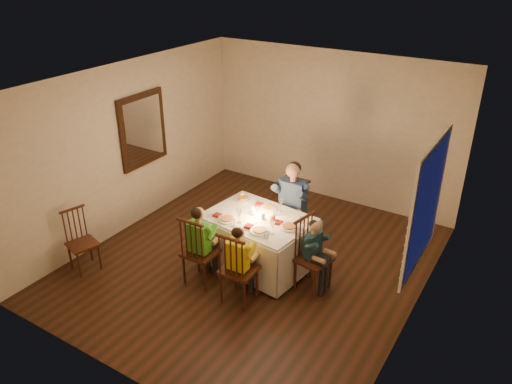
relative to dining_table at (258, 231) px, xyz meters
The scene contains 26 objects.
ground 0.54m from the dining_table, 164.90° to the right, with size 5.00×5.00×0.00m, color black.
wall_left 2.45m from the dining_table, behind, with size 0.02×5.00×2.60m, color silver.
wall_right 2.31m from the dining_table, ahead, with size 0.02×5.00×2.60m, color silver.
wall_back 2.60m from the dining_table, 91.71° to the left, with size 4.50×0.02×2.60m, color silver.
ceiling 2.07m from the dining_table, 164.90° to the right, with size 5.00×5.00×0.00m, color white.
dining_table is the anchor object (origin of this frame).
chair_adult 0.92m from the dining_table, 80.05° to the left, with size 0.42×0.40×1.02m, color #3D1910, non-canonical shape.
chair_near_left 1.02m from the dining_table, 118.94° to the right, with size 0.42×0.40×1.02m, color #3D1910, non-canonical shape.
chair_near_right 1.00m from the dining_table, 74.67° to the right, with size 0.42×0.40×1.02m, color #3D1910, non-canonical shape.
chair_end 1.06m from the dining_table, ahead, with size 0.42×0.40×1.02m, color #3D1910, non-canonical shape.
chair_extra 2.47m from the dining_table, 144.79° to the right, with size 0.37×0.35×0.90m, color #3D1910, non-canonical shape.
adult 0.92m from the dining_table, 80.05° to the left, with size 0.49×0.45×1.31m, color #314F7C, non-canonical shape.
child_green 1.02m from the dining_table, 118.94° to the right, with size 0.39×0.36×1.13m, color green, non-canonical shape.
child_yellow 1.00m from the dining_table, 74.67° to the right, with size 0.36×0.33×1.07m, color yellow, non-canonical shape.
child_teal 1.06m from the dining_table, ahead, with size 0.32×0.30×1.02m, color #19353F, non-canonical shape.
setting_adult 0.36m from the dining_table, 88.60° to the left, with size 0.26×0.26×0.02m, color white.
setting_green 0.48m from the dining_table, 137.42° to the right, with size 0.26×0.26×0.02m, color white.
setting_yellow 0.44m from the dining_table, 55.35° to the right, with size 0.26×0.26×0.02m, color white.
setting_teal 0.54m from the dining_table, ahead, with size 0.26×0.26×0.02m, color white.
candle_left 0.28m from the dining_table, behind, with size 0.06×0.06×0.10m, color white.
candle_right 0.28m from the dining_table, ahead, with size 0.06×0.06×0.10m, color white.
squash 0.67m from the dining_table, 144.37° to the left, with size 0.09×0.09×0.09m, color yellow.
orange_fruit 0.34m from the dining_table, ahead, with size 0.08×0.08×0.08m, color #FF6115.
serving_bowl 0.57m from the dining_table, 146.43° to the left, with size 0.20×0.20×0.05m, color white.
wall_mirror 2.50m from the dining_table, behind, with size 0.06×0.95×1.15m.
window_blinds 2.34m from the dining_table, ahead, with size 0.07×1.34×1.54m.
Camera 1 is at (3.19, -5.04, 4.09)m, focal length 35.00 mm.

